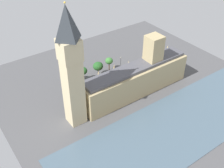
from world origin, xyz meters
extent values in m
plane|color=#4C4C4F|center=(0.00, 0.00, 0.00)|extent=(133.05, 133.05, 0.00)
cube|color=#475B6B|center=(-33.12, 0.00, 0.12)|extent=(36.81, 119.75, 0.25)
cube|color=tan|center=(-2.00, 0.00, 7.36)|extent=(12.28, 61.48, 14.72)
cube|color=tan|center=(-2.00, -11.07, 14.80)|extent=(7.63, 7.63, 29.61)
cube|color=#4C4C54|center=(-2.00, 0.00, 15.52)|extent=(9.33, 59.02, 1.60)
cone|color=tan|center=(3.74, -27.67, 15.80)|extent=(1.20, 1.20, 2.17)
cone|color=tan|center=(3.74, -18.44, 16.07)|extent=(1.20, 1.20, 2.71)
cone|color=tan|center=(3.74, -9.22, 15.89)|extent=(1.20, 1.20, 2.34)
cone|color=tan|center=(3.74, 0.00, 15.66)|extent=(1.20, 1.20, 1.89)
cone|color=tan|center=(3.74, 9.22, 16.30)|extent=(1.20, 1.20, 3.17)
cone|color=tan|center=(3.74, 18.44, 16.13)|extent=(1.20, 1.20, 2.83)
cone|color=tan|center=(3.74, 27.67, 15.86)|extent=(1.20, 1.20, 2.28)
cube|color=#CCBA8E|center=(-2.99, 35.75, 16.34)|extent=(7.43, 7.43, 32.69)
cube|color=#CCBA8E|center=(-2.99, 35.75, 37.32)|extent=(8.17, 8.17, 9.26)
cylinder|color=silver|center=(1.25, 35.75, 37.32)|extent=(0.25, 5.65, 5.65)
torus|color=black|center=(1.25, 35.75, 37.32)|extent=(0.24, 5.89, 5.89)
cylinder|color=silver|center=(-2.99, 31.52, 37.32)|extent=(5.65, 0.25, 5.65)
torus|color=black|center=(-2.99, 31.52, 37.32)|extent=(5.89, 0.24, 5.89)
pyramid|color=#2D3338|center=(-2.99, 35.75, 48.86)|extent=(8.17, 8.17, 13.82)
sphere|color=gold|center=(-2.99, 35.75, 56.17)|extent=(0.80, 0.80, 0.80)
cube|color=silver|center=(14.44, -20.43, 0.72)|extent=(2.02, 4.79, 0.75)
cube|color=black|center=(14.43, -20.67, 1.42)|extent=(1.63, 2.71, 0.65)
cylinder|color=black|center=(13.71, -18.89, 0.34)|extent=(0.28, 0.69, 0.68)
cylinder|color=black|center=(15.32, -18.97, 0.34)|extent=(0.28, 0.69, 0.68)
cylinder|color=black|center=(13.55, -21.90, 0.34)|extent=(0.28, 0.69, 0.68)
cylinder|color=black|center=(15.17, -21.98, 0.34)|extent=(0.28, 0.69, 0.68)
cube|color=#19472D|center=(13.54, -9.46, 0.72)|extent=(1.84, 4.21, 0.75)
cube|color=black|center=(13.53, -9.67, 1.42)|extent=(1.50, 2.37, 0.65)
cylinder|color=black|center=(12.81, -8.11, 0.34)|extent=(0.27, 0.69, 0.68)
cylinder|color=black|center=(14.35, -8.16, 0.34)|extent=(0.27, 0.69, 0.68)
cylinder|color=black|center=(12.72, -10.77, 0.34)|extent=(0.27, 0.69, 0.68)
cylinder|color=black|center=(14.26, -10.82, 0.34)|extent=(0.27, 0.69, 0.68)
cube|color=black|center=(13.27, -0.96, 0.72)|extent=(1.94, 4.76, 0.75)
cube|color=black|center=(13.27, -0.73, 1.42)|extent=(1.61, 2.67, 0.65)
cylinder|color=black|center=(14.10, -2.49, 0.34)|extent=(0.26, 0.68, 0.68)
cylinder|color=black|center=(12.39, -2.46, 0.34)|extent=(0.26, 0.68, 0.68)
cylinder|color=black|center=(14.15, 0.54, 0.34)|extent=(0.26, 0.68, 0.68)
cylinder|color=black|center=(12.44, 0.56, 0.34)|extent=(0.26, 0.68, 0.68)
cube|color=#B20C0F|center=(13.91, 8.55, 2.65)|extent=(2.88, 10.58, 4.20)
cube|color=black|center=(13.91, 8.55, 2.73)|extent=(2.93, 10.19, 0.70)
cylinder|color=black|center=(12.90, 12.26, 0.55)|extent=(0.39, 1.11, 1.10)
cylinder|color=black|center=(15.19, 12.18, 0.55)|extent=(0.39, 1.11, 1.10)
cylinder|color=black|center=(12.63, 4.92, 0.55)|extent=(0.39, 1.11, 1.10)
cylinder|color=black|center=(14.92, 4.83, 0.55)|extent=(0.39, 1.11, 1.10)
cube|color=gold|center=(12.11, 23.00, 0.72)|extent=(1.93, 4.40, 0.75)
cube|color=black|center=(12.11, 22.78, 1.42)|extent=(1.59, 2.47, 0.65)
cylinder|color=black|center=(11.32, 24.41, 0.34)|extent=(0.27, 0.69, 0.68)
cylinder|color=black|center=(12.98, 24.37, 0.34)|extent=(0.27, 0.69, 0.68)
cylinder|color=black|center=(11.25, 21.63, 0.34)|extent=(0.27, 0.69, 0.68)
cylinder|color=black|center=(12.91, 21.59, 0.34)|extent=(0.27, 0.69, 0.68)
cylinder|color=gray|center=(6.46, -10.13, 0.72)|extent=(0.60, 0.60, 1.44)
sphere|color=beige|center=(6.46, -10.13, 1.58)|extent=(0.28, 0.28, 0.28)
cube|color=maroon|center=(6.37, -9.84, 0.79)|extent=(0.35, 0.19, 0.26)
cylinder|color=gray|center=(6.44, 3.25, 0.67)|extent=(0.50, 0.50, 1.35)
sphere|color=beige|center=(6.44, 3.25, 1.47)|extent=(0.26, 0.26, 0.26)
cube|color=gray|center=(6.40, 2.96, 0.74)|extent=(0.32, 0.14, 0.24)
cylinder|color=brown|center=(23.23, -1.22, 2.45)|extent=(0.56, 0.56, 4.91)
ellipsoid|color=#387533|center=(23.23, -1.22, 6.58)|extent=(4.47, 4.47, 3.80)
cylinder|color=brown|center=(22.25, 16.99, 2.61)|extent=(0.56, 0.56, 5.21)
ellipsoid|color=#235623|center=(22.25, 16.99, 7.07)|extent=(4.96, 4.96, 4.22)
cylinder|color=brown|center=(22.06, 7.15, 2.21)|extent=(0.56, 0.56, 4.41)
ellipsoid|color=#235623|center=(22.06, 7.15, 6.56)|extent=(5.72, 5.72, 4.86)
cylinder|color=brown|center=(23.68, 21.28, 2.04)|extent=(0.56, 0.56, 4.08)
ellipsoid|color=#235623|center=(23.68, 21.28, 6.58)|extent=(6.67, 6.67, 5.67)
cylinder|color=black|center=(22.63, -9.22, 3.10)|extent=(0.18, 0.18, 6.20)
sphere|color=#F2EAC6|center=(22.63, -9.22, 6.48)|extent=(0.56, 0.56, 0.56)
cylinder|color=black|center=(22.59, 21.14, 2.77)|extent=(0.18, 0.18, 5.54)
sphere|color=#F2EAC6|center=(22.59, 21.14, 5.82)|extent=(0.56, 0.56, 0.56)
camera|label=1|loc=(-90.65, 77.78, 90.10)|focal=44.70mm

